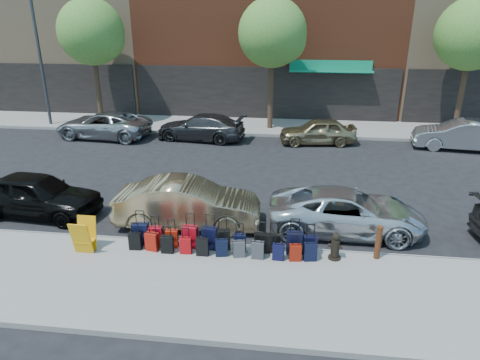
# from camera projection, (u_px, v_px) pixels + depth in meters

# --- Properties ---
(ground) EXTENTS (120.00, 120.00, 0.00)m
(ground) POSITION_uv_depth(u_px,v_px,m) (243.00, 190.00, 16.87)
(ground) COLOR black
(ground) RESTS_ON ground
(sidewalk_near) EXTENTS (60.00, 4.00, 0.15)m
(sidewalk_near) POSITION_uv_depth(u_px,v_px,m) (214.00, 286.00, 10.84)
(sidewalk_near) COLOR gray
(sidewalk_near) RESTS_ON ground
(sidewalk_far) EXTENTS (60.00, 4.00, 0.15)m
(sidewalk_far) POSITION_uv_depth(u_px,v_px,m) (262.00, 126.00, 26.09)
(sidewalk_far) COLOR gray
(sidewalk_far) RESTS_ON ground
(curb_near) EXTENTS (60.00, 0.08, 0.15)m
(curb_near) POSITION_uv_depth(u_px,v_px,m) (226.00, 246.00, 12.70)
(curb_near) COLOR gray
(curb_near) RESTS_ON ground
(curb_far) EXTENTS (60.00, 0.08, 0.15)m
(curb_far) POSITION_uv_depth(u_px,v_px,m) (259.00, 135.00, 24.22)
(curb_far) COLOR gray
(curb_far) RESTS_ON ground
(tree_left) EXTENTS (3.80, 3.80, 7.27)m
(tree_left) POSITION_uv_depth(u_px,v_px,m) (94.00, 34.00, 24.80)
(tree_left) COLOR black
(tree_left) RESTS_ON sidewalk_far
(tree_center) EXTENTS (3.80, 3.80, 7.27)m
(tree_center) POSITION_uv_depth(u_px,v_px,m) (275.00, 35.00, 23.61)
(tree_center) COLOR black
(tree_center) RESTS_ON sidewalk_far
(tree_right) EXTENTS (3.80, 3.80, 7.27)m
(tree_right) POSITION_uv_depth(u_px,v_px,m) (475.00, 36.00, 22.41)
(tree_right) COLOR black
(tree_right) RESTS_ON sidewalk_far
(streetlight) EXTENTS (2.59, 0.18, 8.00)m
(streetlight) POSITION_uv_depth(u_px,v_px,m) (42.00, 48.00, 24.76)
(streetlight) COLOR #333338
(streetlight) RESTS_ON sidewalk_far
(suitcase_front_0) EXTENTS (0.46, 0.28, 1.06)m
(suitcase_front_0) POSITION_uv_depth(u_px,v_px,m) (141.00, 234.00, 12.57)
(suitcase_front_0) COLOR black
(suitcase_front_0) RESTS_ON sidewalk_near
(suitcase_front_1) EXTENTS (0.41, 0.26, 0.94)m
(suitcase_front_1) POSITION_uv_depth(u_px,v_px,m) (156.00, 236.00, 12.52)
(suitcase_front_1) COLOR #A90A1A
(suitcase_front_1) RESTS_ON sidewalk_near
(suitcase_front_2) EXTENTS (0.37, 0.22, 0.86)m
(suitcase_front_2) POSITION_uv_depth(u_px,v_px,m) (172.00, 238.00, 12.44)
(suitcase_front_2) COLOR #A71B0A
(suitcase_front_2) RESTS_ON sidewalk_near
(suitcase_front_3) EXTENTS (0.46, 0.28, 1.06)m
(suitcase_front_3) POSITION_uv_depth(u_px,v_px,m) (190.00, 236.00, 12.41)
(suitcase_front_3) COLOR #9F0A16
(suitcase_front_3) RESTS_ON sidewalk_near
(suitcase_front_4) EXTENTS (0.47, 0.30, 1.06)m
(suitcase_front_4) POSITION_uv_depth(u_px,v_px,m) (210.00, 238.00, 12.33)
(suitcase_front_4) COLOR black
(suitcase_front_4) RESTS_ON sidewalk_near
(suitcase_front_5) EXTENTS (0.44, 0.30, 0.98)m
(suitcase_front_5) POSITION_uv_depth(u_px,v_px,m) (223.00, 240.00, 12.29)
(suitcase_front_5) COLOR black
(suitcase_front_5) RESTS_ON sidewalk_near
(suitcase_front_6) EXTENTS (0.37, 0.21, 0.86)m
(suitcase_front_6) POSITION_uv_depth(u_px,v_px,m) (240.00, 243.00, 12.20)
(suitcase_front_6) COLOR black
(suitcase_front_6) RESTS_ON sidewalk_near
(suitcase_front_7) EXTENTS (0.39, 0.23, 0.92)m
(suitcase_front_7) POSITION_uv_depth(u_px,v_px,m) (261.00, 242.00, 12.17)
(suitcase_front_7) COLOR black
(suitcase_front_7) RESTS_ON sidewalk_near
(suitcase_front_8) EXTENTS (0.39, 0.23, 0.91)m
(suitcase_front_8) POSITION_uv_depth(u_px,v_px,m) (274.00, 243.00, 12.15)
(suitcase_front_8) COLOR black
(suitcase_front_8) RESTS_ON sidewalk_near
(suitcase_front_9) EXTENTS (0.46, 0.28, 1.06)m
(suitcase_front_9) POSITION_uv_depth(u_px,v_px,m) (294.00, 243.00, 12.06)
(suitcase_front_9) COLOR black
(suitcase_front_9) RESTS_ON sidewalk_near
(suitcase_front_10) EXTENTS (0.40, 0.25, 0.93)m
(suitcase_front_10) POSITION_uv_depth(u_px,v_px,m) (310.00, 245.00, 12.03)
(suitcase_front_10) COLOR black
(suitcase_front_10) RESTS_ON sidewalk_near
(suitcase_back_0) EXTENTS (0.36, 0.22, 0.83)m
(suitcase_back_0) POSITION_uv_depth(u_px,v_px,m) (135.00, 241.00, 12.32)
(suitcase_back_0) COLOR black
(suitcase_back_0) RESTS_ON sidewalk_near
(suitcase_back_1) EXTENTS (0.40, 0.28, 0.88)m
(suitcase_back_1) POSITION_uv_depth(u_px,v_px,m) (152.00, 241.00, 12.26)
(suitcase_back_1) COLOR #A2140A
(suitcase_back_1) RESTS_ON sidewalk_near
(suitcase_back_2) EXTENTS (0.35, 0.21, 0.83)m
(suitcase_back_2) POSITION_uv_depth(u_px,v_px,m) (167.00, 244.00, 12.14)
(suitcase_back_2) COLOR black
(suitcase_back_2) RESTS_ON sidewalk_near
(suitcase_back_3) EXTENTS (0.33, 0.20, 0.78)m
(suitcase_back_3) POSITION_uv_depth(u_px,v_px,m) (186.00, 245.00, 12.11)
(suitcase_back_3) COLOR #B00B0F
(suitcase_back_3) RESTS_ON sidewalk_near
(suitcase_back_4) EXTENTS (0.35, 0.20, 0.82)m
(suitcase_back_4) POSITION_uv_depth(u_px,v_px,m) (203.00, 247.00, 12.01)
(suitcase_back_4) COLOR black
(suitcase_back_4) RESTS_ON sidewalk_near
(suitcase_back_5) EXTENTS (0.37, 0.26, 0.81)m
(suitcase_back_5) POSITION_uv_depth(u_px,v_px,m) (222.00, 247.00, 11.98)
(suitcase_back_5) COLOR black
(suitcase_back_5) RESTS_ON sidewalk_near
(suitcase_back_6) EXTENTS (0.36, 0.25, 0.78)m
(suitcase_back_6) POSITION_uv_depth(u_px,v_px,m) (239.00, 249.00, 11.94)
(suitcase_back_6) COLOR #3D3C41
(suitcase_back_6) RESTS_ON sidewalk_near
(suitcase_back_7) EXTENTS (0.35, 0.20, 0.81)m
(suitcase_back_7) POSITION_uv_depth(u_px,v_px,m) (258.00, 250.00, 11.85)
(suitcase_back_7) COLOR #39393E
(suitcase_back_7) RESTS_ON sidewalk_near
(suitcase_back_8) EXTENTS (0.33, 0.20, 0.76)m
(suitcase_back_8) POSITION_uv_depth(u_px,v_px,m) (278.00, 252.00, 11.79)
(suitcase_back_8) COLOR black
(suitcase_back_8) RESTS_ON sidewalk_near
(suitcase_back_9) EXTENTS (0.35, 0.23, 0.77)m
(suitcase_back_9) POSITION_uv_depth(u_px,v_px,m) (295.00, 252.00, 11.75)
(suitcase_back_9) COLOR maroon
(suitcase_back_9) RESTS_ON sidewalk_near
(suitcase_back_10) EXTENTS (0.38, 0.26, 0.84)m
(suitcase_back_10) POSITION_uv_depth(u_px,v_px,m) (310.00, 252.00, 11.75)
(suitcase_back_10) COLOR black
(suitcase_back_10) RESTS_ON sidewalk_near
(fire_hydrant) EXTENTS (0.40, 0.35, 0.78)m
(fire_hydrant) POSITION_uv_depth(u_px,v_px,m) (335.00, 247.00, 11.80)
(fire_hydrant) COLOR black
(fire_hydrant) RESTS_ON sidewalk_near
(bollard) EXTENTS (0.18, 0.18, 0.98)m
(bollard) POSITION_uv_depth(u_px,v_px,m) (378.00, 242.00, 11.76)
(bollard) COLOR #38190C
(bollard) RESTS_ON sidewalk_near
(display_rack) EXTENTS (0.56, 0.61, 0.99)m
(display_rack) POSITION_uv_depth(u_px,v_px,m) (84.00, 236.00, 12.11)
(display_rack) COLOR orange
(display_rack) RESTS_ON sidewalk_near
(car_near_0) EXTENTS (4.52, 2.12, 1.50)m
(car_near_0) POSITION_uv_depth(u_px,v_px,m) (37.00, 195.00, 14.60)
(car_near_0) COLOR black
(car_near_0) RESTS_ON ground
(car_near_1) EXTENTS (4.76, 1.89, 1.54)m
(car_near_1) POSITION_uv_depth(u_px,v_px,m) (188.00, 204.00, 13.85)
(car_near_1) COLOR tan
(car_near_1) RESTS_ON ground
(car_near_2) EXTENTS (4.89, 2.27, 1.36)m
(car_near_2) POSITION_uv_depth(u_px,v_px,m) (347.00, 211.00, 13.52)
(car_near_2) COLOR silver
(car_near_2) RESTS_ON ground
(car_far_0) EXTENTS (5.41, 2.85, 1.45)m
(car_far_0) POSITION_uv_depth(u_px,v_px,m) (103.00, 125.00, 23.80)
(car_far_0) COLOR #ADAFB4
(car_far_0) RESTS_ON ground
(car_far_1) EXTENTS (5.07, 2.60, 1.41)m
(car_far_1) POSITION_uv_depth(u_px,v_px,m) (201.00, 127.00, 23.41)
(car_far_1) COLOR #313134
(car_far_1) RESTS_ON ground
(car_far_2) EXTENTS (4.17, 2.08, 1.36)m
(car_far_2) POSITION_uv_depth(u_px,v_px,m) (318.00, 131.00, 22.67)
(car_far_2) COLOR #8E7D57
(car_far_2) RESTS_ON ground
(car_far_3) EXTENTS (4.79, 2.21, 1.52)m
(car_far_3) POSITION_uv_depth(u_px,v_px,m) (461.00, 135.00, 21.69)
(car_far_3) COLOR #BABCC1
(car_far_3) RESTS_ON ground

